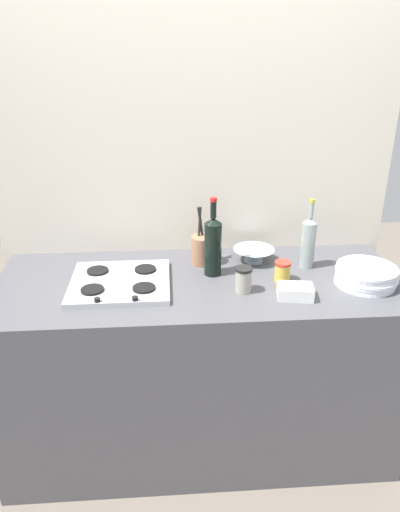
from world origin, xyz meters
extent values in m
plane|color=#6B6056|center=(0.00, 0.00, 0.00)|extent=(6.00, 6.00, 0.00)
cube|color=#4C4C51|center=(0.00, 0.00, 0.45)|extent=(1.80, 0.70, 0.90)
cube|color=beige|center=(0.00, 0.38, 1.17)|extent=(1.90, 0.06, 2.34)
cube|color=#B2B2B7|center=(-0.35, -0.01, 0.91)|extent=(0.42, 0.39, 0.02)
cylinder|color=black|center=(-0.45, -0.10, 0.93)|extent=(0.09, 0.09, 0.01)
cylinder|color=black|center=(-0.24, -0.10, 0.93)|extent=(0.09, 0.09, 0.01)
cylinder|color=black|center=(-0.45, 0.07, 0.93)|extent=(0.09, 0.09, 0.01)
cylinder|color=black|center=(-0.24, 0.07, 0.93)|extent=(0.09, 0.09, 0.01)
cylinder|color=black|center=(-0.42, -0.20, 0.93)|extent=(0.02, 0.02, 0.02)
cylinder|color=black|center=(-0.27, -0.20, 0.93)|extent=(0.02, 0.02, 0.02)
cylinder|color=white|center=(0.71, -0.08, 0.91)|extent=(0.26, 0.26, 0.01)
cylinder|color=white|center=(0.71, -0.08, 0.92)|extent=(0.26, 0.26, 0.01)
cylinder|color=white|center=(0.72, -0.08, 0.93)|extent=(0.26, 0.26, 0.01)
cylinder|color=white|center=(0.72, -0.08, 0.94)|extent=(0.26, 0.26, 0.01)
cylinder|color=white|center=(0.71, -0.08, 0.95)|extent=(0.26, 0.26, 0.01)
cylinder|color=white|center=(0.71, -0.08, 0.96)|extent=(0.26, 0.26, 0.01)
cylinder|color=white|center=(0.71, -0.08, 0.98)|extent=(0.26, 0.26, 0.01)
cylinder|color=black|center=(0.06, 0.07, 1.02)|extent=(0.08, 0.08, 0.24)
cone|color=black|center=(0.06, 0.07, 1.16)|extent=(0.08, 0.08, 0.03)
cylinder|color=black|center=(0.06, 0.07, 1.21)|extent=(0.03, 0.03, 0.07)
cylinder|color=#B21E1E|center=(0.06, 0.07, 1.25)|extent=(0.03, 0.03, 0.02)
cylinder|color=gray|center=(0.50, 0.11, 1.01)|extent=(0.07, 0.07, 0.22)
cone|color=gray|center=(0.50, 0.11, 1.13)|extent=(0.07, 0.07, 0.02)
cylinder|color=gray|center=(0.50, 0.11, 1.18)|extent=(0.02, 0.02, 0.07)
cylinder|color=gold|center=(0.50, 0.11, 1.22)|extent=(0.02, 0.02, 0.02)
cylinder|color=silver|center=(0.27, 0.18, 0.91)|extent=(0.09, 0.09, 0.01)
cone|color=silver|center=(0.27, 0.18, 0.94)|extent=(0.19, 0.19, 0.05)
cube|color=white|center=(0.38, -0.18, 0.93)|extent=(0.16, 0.12, 0.05)
cylinder|color=#996B4C|center=(0.02, 0.18, 0.97)|extent=(0.10, 0.10, 0.13)
cylinder|color=#262626|center=(0.01, 0.20, 1.06)|extent=(0.03, 0.04, 0.21)
cylinder|color=#262626|center=(0.02, 0.21, 1.07)|extent=(0.04, 0.04, 0.22)
cylinder|color=gold|center=(0.36, -0.02, 0.94)|extent=(0.07, 0.07, 0.08)
cylinder|color=red|center=(0.36, -0.02, 0.98)|extent=(0.07, 0.07, 0.01)
cylinder|color=#9E998C|center=(0.17, -0.11, 0.95)|extent=(0.07, 0.07, 0.10)
cylinder|color=black|center=(0.17, -0.11, 1.00)|extent=(0.07, 0.07, 0.01)
camera|label=1|loc=(-0.13, -1.87, 1.87)|focal=33.54mm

